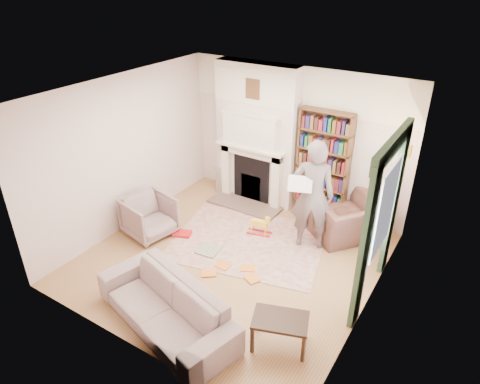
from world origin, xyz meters
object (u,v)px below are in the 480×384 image
Objects in this scene: man_reading at (312,196)px; rocking_horse at (259,225)px; coffee_table at (280,332)px; armchair_left at (149,217)px; sofa at (166,306)px; armchair_reading at (347,218)px; bookcase at (323,159)px; paraffin_heater at (221,179)px.

rocking_horse is (-0.90, -0.17, -0.79)m from man_reading.
coffee_table is 2.59m from rocking_horse.
sofa is (1.73, -1.56, -0.04)m from armchair_left.
man_reading is (0.85, 2.78, 0.66)m from sofa.
rocking_horse is (-0.04, 2.60, -0.13)m from sofa.
armchair_reading is at bearing 16.93° from rocking_horse.
paraffin_heater is (-2.18, -0.22, -0.90)m from bookcase.
armchair_reading is at bearing -46.65° from armchair_left.
coffee_table is (3.19, -1.06, -0.14)m from armchair_left.
sofa is 3.97m from paraffin_heater.
man_reading is at bearing -19.24° from paraffin_heater.
man_reading reaches higher than paraffin_heater.
armchair_reading is 2.10× the size of paraffin_heater.
paraffin_heater is (0.13, 2.07, -0.09)m from armchair_left.
bookcase is 3.35m from armchair_left.
coffee_table is (0.88, -3.35, -0.95)m from bookcase.
bookcase reaches higher than rocking_horse.
rocking_horse is at bearing -33.46° from paraffin_heater.
armchair_reading is at bearing -147.53° from man_reading.
sofa is at bearing 179.53° from coffee_table.
armchair_left is at bearing -135.22° from bookcase.
paraffin_heater is at bearing 8.83° from armchair_left.
bookcase reaches higher than armchair_left.
armchair_reading is at bearing -33.43° from bookcase.
sofa is at bearing -119.63° from armchair_left.
armchair_left is 3.37m from coffee_table.
coffee_table is 4.38m from paraffin_heater.
bookcase is 2.29× the size of armchair_left.
man_reading is 2.82× the size of coffee_table.
rocking_horse is at bearing -116.70° from bookcase.
sofa is 5.03× the size of rocking_horse.
man_reading is (0.27, -1.08, -0.19)m from bookcase.
bookcase is 2.37m from paraffin_heater.
armchair_left is 2.33m from sofa.
paraffin_heater is (-2.45, 0.86, -0.71)m from man_reading.
armchair_reading reaches higher than paraffin_heater.
armchair_reading is 3.54m from armchair_left.
rocking_horse is at bearing -22.03° from armchair_reading.
sofa is 1.13× the size of man_reading.
sofa is at bearing -98.61° from bookcase.
armchair_reading is 2.92m from paraffin_heater.
bookcase is at bearing 50.48° from rocking_horse.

